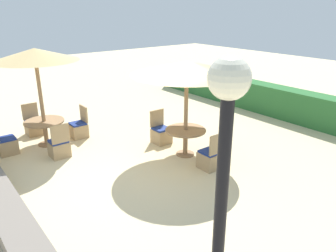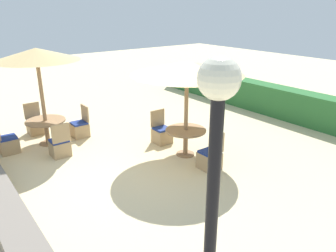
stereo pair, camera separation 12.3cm
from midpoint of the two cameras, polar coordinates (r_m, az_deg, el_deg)
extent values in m
plane|color=beige|center=(8.11, -3.80, -6.89)|extent=(40.00, 40.00, 0.00)
cube|color=#2D6B33|center=(11.99, 19.87, 3.64)|extent=(13.00, 0.70, 1.03)
cube|color=slate|center=(6.97, -27.23, -12.34)|extent=(10.00, 0.56, 0.40)
cylinder|color=black|center=(3.40, 7.66, -19.95)|extent=(0.12, 0.12, 3.00)
sphere|color=silver|center=(2.67, 9.30, 8.18)|extent=(0.36, 0.36, 0.36)
cylinder|color=#93704C|center=(8.24, 2.72, 2.53)|extent=(0.10, 0.10, 2.37)
cone|color=tan|center=(7.98, 2.85, 10.12)|extent=(2.75, 2.75, 0.32)
cylinder|color=#93704C|center=(8.67, 2.59, -4.87)|extent=(0.48, 0.48, 0.03)
cylinder|color=#93704C|center=(8.54, 2.63, -2.94)|extent=(0.12, 0.12, 0.67)
cylinder|color=#93704C|center=(8.41, 2.66, -0.72)|extent=(1.04, 1.04, 0.04)
cube|color=tan|center=(7.95, 6.80, -5.95)|extent=(0.46, 0.46, 0.40)
cube|color=navy|center=(7.86, 6.87, -4.47)|extent=(0.42, 0.42, 0.05)
cube|color=tan|center=(7.62, 8.06, -3.17)|extent=(0.04, 0.46, 0.48)
cube|color=tan|center=(9.33, -1.54, -1.76)|extent=(0.46, 0.46, 0.40)
cube|color=navy|center=(9.24, -1.55, -0.47)|extent=(0.42, 0.42, 0.05)
cube|color=tan|center=(9.31, -2.34, 1.42)|extent=(0.04, 0.46, 0.48)
cylinder|color=#93704C|center=(9.51, -21.58, 4.22)|extent=(0.10, 0.10, 2.59)
cone|color=tan|center=(9.28, -22.55, 11.44)|extent=(2.23, 2.23, 0.32)
cylinder|color=#93704C|center=(9.91, -20.64, -2.92)|extent=(0.48, 0.48, 0.03)
cylinder|color=#93704C|center=(9.80, -20.86, -1.21)|extent=(0.12, 0.12, 0.66)
cylinder|color=#93704C|center=(9.68, -21.12, 0.72)|extent=(1.08, 1.08, 0.04)
cube|color=tan|center=(10.09, -15.66, -0.79)|extent=(0.46, 0.46, 0.40)
cube|color=navy|center=(10.02, -15.78, 0.41)|extent=(0.42, 0.42, 0.05)
cube|color=tan|center=(10.01, -14.82, 2.09)|extent=(0.46, 0.04, 0.48)
cube|color=tan|center=(8.96, -18.78, -3.84)|extent=(0.46, 0.46, 0.40)
cube|color=navy|center=(8.88, -18.95, -2.51)|extent=(0.42, 0.42, 0.05)
cube|color=tan|center=(8.60, -18.66, -1.31)|extent=(0.04, 0.46, 0.48)
cube|color=tan|center=(10.75, -22.56, -0.34)|extent=(0.46, 0.46, 0.40)
cube|color=navy|center=(10.68, -22.72, 0.79)|extent=(0.42, 0.42, 0.05)
cube|color=tan|center=(10.80, -23.23, 2.41)|extent=(0.04, 0.46, 0.48)
cube|color=tan|center=(9.65, -26.47, -3.21)|extent=(0.46, 0.46, 0.40)
cube|color=navy|center=(9.57, -26.68, -1.97)|extent=(0.42, 0.42, 0.05)
camera|label=1|loc=(0.06, -90.44, -0.16)|focal=35.00mm
camera|label=2|loc=(0.06, 89.56, 0.16)|focal=35.00mm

